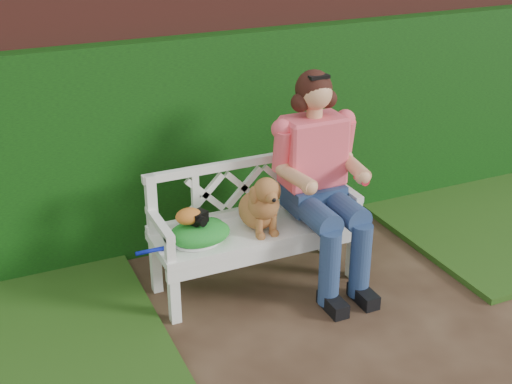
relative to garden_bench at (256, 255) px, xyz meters
name	(u,v)px	position (x,y,z in m)	size (l,w,h in m)	color
ground	(350,337)	(0.29, -0.86, -0.24)	(60.00, 60.00, 0.00)	#321F14
brick_wall	(236,99)	(0.29, 1.04, 0.86)	(10.00, 0.30, 2.20)	maroon
ivy_hedge	(247,136)	(0.29, 0.82, 0.61)	(10.00, 0.18, 1.70)	#13550F
garden_bench	(256,255)	(0.00, 0.00, 0.00)	(1.58, 0.60, 0.48)	white
seated_woman	(316,175)	(0.47, -0.02, 0.57)	(0.68, 0.91, 1.61)	#EF2C52
dog	(260,201)	(0.01, -0.05, 0.46)	(0.29, 0.40, 0.44)	#B57836
tennis_racket	(193,242)	(-0.50, -0.06, 0.26)	(0.63, 0.26, 0.03)	white
green_bag	(200,233)	(-0.45, -0.05, 0.31)	(0.43, 0.33, 0.15)	#2A6C2C
camera_item	(198,217)	(-0.45, -0.04, 0.43)	(0.12, 0.09, 0.08)	black
baseball_glove	(189,216)	(-0.52, -0.03, 0.44)	(0.18, 0.13, 0.11)	#BB6621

